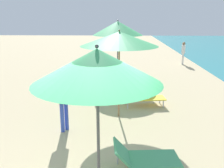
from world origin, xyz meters
TOP-DOWN VIEW (x-y plane):
  - umbrella_nearest at (0.26, 0.25)m, footprint 1.97×1.97m
  - lounger_nearest_shoreside at (1.12, 1.25)m, footprint 1.41×0.80m
  - umbrella_second at (0.56, 4.25)m, footprint 2.38×2.38m
  - lounger_second_shoreside at (1.43, 5.26)m, footprint 1.53×0.74m
  - umbrella_farthest at (0.46, 8.30)m, footprint 2.31×2.31m
  - lounger_farthest_shoreside at (1.00, 9.40)m, footprint 1.30×0.91m
  - lounger_farthest_inland at (1.06, 7.23)m, footprint 1.40×0.68m
  - person_walking_near at (4.80, 13.56)m, footprint 0.32×0.41m
  - person_walking_mid at (-0.96, 3.13)m, footprint 0.37×0.42m

SIDE VIEW (x-z plane):
  - lounger_farthest_shoreside at x=1.00m, z-range 0.00..0.57m
  - lounger_farthest_inland at x=1.06m, z-range 0.01..0.60m
  - lounger_nearest_shoreside at x=1.12m, z-range 0.01..0.65m
  - lounger_second_shoreside at x=1.43m, z-range 0.00..0.69m
  - person_walking_near at x=4.80m, z-range 0.15..1.65m
  - person_walking_mid at x=-0.96m, z-range 0.20..1.94m
  - umbrella_nearest at x=0.26m, z-range 1.05..3.81m
  - umbrella_second at x=0.56m, z-range 1.11..3.88m
  - umbrella_farthest at x=0.46m, z-range 1.13..4.13m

